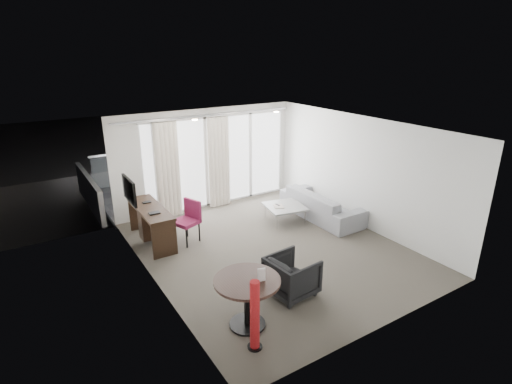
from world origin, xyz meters
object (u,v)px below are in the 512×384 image
desk_chair (186,222)px  rattan_chair_a (202,169)px  desk (152,225)px  red_lamp (255,316)px  round_table (247,303)px  sofa (321,204)px  rattan_chair_b (232,166)px  coffee_table (285,213)px  tub_armchair (292,276)px

desk_chair → rattan_chair_a: 4.14m
desk → red_lamp: red_lamp is taller
round_table → sofa: round_table is taller
red_lamp → rattan_chair_a: bearing=70.6°
red_lamp → sofa: size_ratio=0.47×
rattan_chair_b → desk_chair: bearing=-116.0°
desk_chair → rattan_chair_b: 4.53m
desk → sofa: desk is taller
red_lamp → coffee_table: red_lamp is taller
coffee_table → rattan_chair_a: rattan_chair_a is taller
desk_chair → red_lamp: (-0.49, -3.59, 0.07)m
desk_chair → rattan_chair_a: size_ratio=1.03×
tub_armchair → rattan_chair_a: (1.29, 6.39, 0.10)m
sofa → rattan_chair_a: 4.32m
sofa → rattan_chair_b: size_ratio=2.55×
desk → rattan_chair_b: 4.69m
red_lamp → tub_armchair: 1.49m
coffee_table → sofa: (0.92, -0.27, 0.14)m
desk → red_lamp: size_ratio=1.58×
desk → red_lamp: (0.14, -4.01, 0.14)m
rattan_chair_b → coffee_table: bearing=-82.7°
desk_chair → sofa: size_ratio=0.40×
round_table → coffee_table: (2.80, 2.88, -0.20)m
desk_chair → red_lamp: bearing=-118.9°
desk_chair → rattan_chair_b: size_ratio=1.03×
round_table → red_lamp: bearing=-109.0°
rattan_chair_a → round_table: bearing=-84.7°
desk → coffee_table: (3.11, -0.64, -0.20)m
red_lamp → tub_armchair: red_lamp is taller
sofa → desk_chair: bearing=81.7°
sofa → round_table: bearing=125.0°
tub_armchair → rattan_chair_a: bearing=-16.9°
desk → coffee_table: desk is taller
round_table → tub_armchair: bearing=16.2°
desk → tub_armchair: desk is taller
red_lamp → round_table: bearing=71.0°
tub_armchair → sofa: bearing=-54.6°
desk → coffee_table: size_ratio=1.92×
round_table → red_lamp: (-0.17, -0.48, 0.14)m
sofa → tub_armchair: bearing=130.9°
desk_chair → tub_armchair: bearing=-96.0°
tub_armchair → rattan_chair_b: (2.24, 6.19, 0.10)m
red_lamp → coffee_table: bearing=48.6°
desk_chair → coffee_table: size_ratio=1.05×
desk_chair → coffee_table: bearing=-26.3°
red_lamp → tub_armchair: (1.24, 0.79, -0.19)m
round_table → tub_armchair: 1.12m
tub_armchair → desk_chair: bearing=9.6°
coffee_table → sofa: sofa is taller
red_lamp → coffee_table: (2.97, 3.36, -0.34)m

